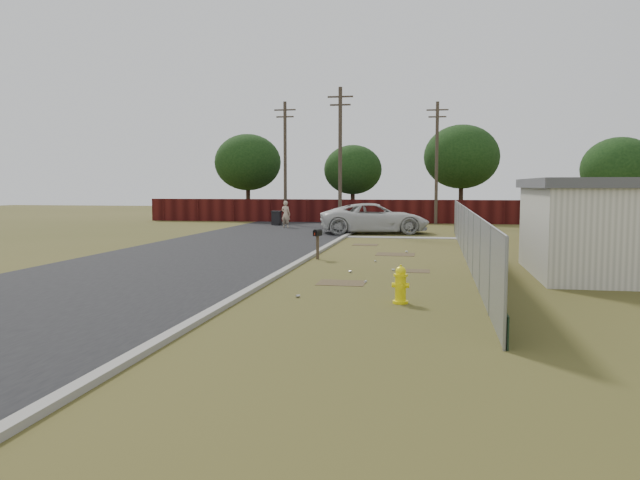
% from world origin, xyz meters
% --- Properties ---
extents(ground, '(120.00, 120.00, 0.00)m').
position_xyz_m(ground, '(0.00, 0.00, 0.00)').
color(ground, brown).
rests_on(ground, ground).
extents(street, '(15.10, 60.00, 0.12)m').
position_xyz_m(street, '(-6.76, 8.05, 0.02)').
color(street, black).
rests_on(street, ground).
extents(chainlink_fence, '(0.10, 27.06, 2.02)m').
position_xyz_m(chainlink_fence, '(3.12, 1.03, 0.80)').
color(chainlink_fence, gray).
rests_on(chainlink_fence, ground).
extents(privacy_fence, '(30.00, 0.12, 1.80)m').
position_xyz_m(privacy_fence, '(-6.00, 25.00, 0.90)').
color(privacy_fence, '#47100F').
rests_on(privacy_fence, ground).
extents(utility_poles, '(12.60, 8.24, 9.00)m').
position_xyz_m(utility_poles, '(-3.67, 20.67, 4.69)').
color(utility_poles, '#483D30').
rests_on(utility_poles, ground).
extents(houses, '(9.30, 17.24, 3.10)m').
position_xyz_m(houses, '(9.70, 3.13, 1.56)').
color(houses, silver).
rests_on(houses, ground).
extents(horizon_trees, '(33.32, 31.94, 7.78)m').
position_xyz_m(horizon_trees, '(0.84, 23.56, 4.63)').
color(horizon_trees, '#342117').
rests_on(horizon_trees, ground).
extents(fire_hydrant, '(0.43, 0.43, 0.95)m').
position_xyz_m(fire_hydrant, '(1.08, -7.90, 0.45)').
color(fire_hydrant, '#FEED0D').
rests_on(fire_hydrant, ground).
extents(mailbox, '(0.30, 0.52, 1.18)m').
position_xyz_m(mailbox, '(-2.60, 0.77, 0.94)').
color(mailbox, brown).
rests_on(mailbox, ground).
extents(pickup_truck, '(7.05, 4.41, 1.82)m').
position_xyz_m(pickup_truck, '(-1.66, 14.41, 0.91)').
color(pickup_truck, silver).
rests_on(pickup_truck, ground).
extents(pedestrian, '(0.76, 0.60, 1.83)m').
position_xyz_m(pedestrian, '(-8.10, 18.38, 0.92)').
color(pedestrian, '#C6AF91').
rests_on(pedestrian, ground).
extents(trash_bin, '(0.67, 0.74, 1.04)m').
position_xyz_m(trash_bin, '(-9.41, 20.92, 0.53)').
color(trash_bin, black).
rests_on(trash_bin, ground).
extents(scattered_litter, '(2.40, 11.54, 0.07)m').
position_xyz_m(scattered_litter, '(-0.25, -2.20, 0.04)').
color(scattered_litter, beige).
rests_on(scattered_litter, ground).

